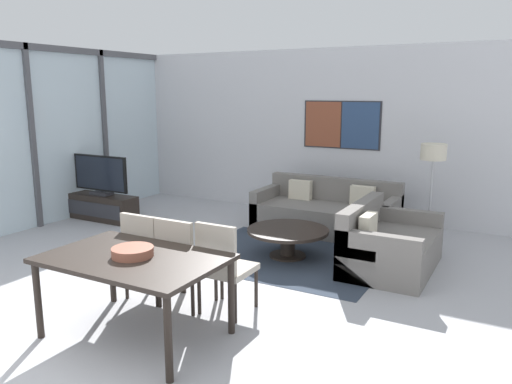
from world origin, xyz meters
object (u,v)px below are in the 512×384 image
at_px(dining_chair_left, 148,251).
at_px(dining_table, 134,264).
at_px(television, 100,175).
at_px(dining_chair_centre, 182,258).
at_px(coffee_table, 288,236).
at_px(floor_lamp, 433,160).
at_px(sofa_side, 385,247).
at_px(dining_chair_right, 223,263).
at_px(fruit_bowl, 133,251).
at_px(sofa_main, 327,214).
at_px(tv_console, 102,207).

bearing_deg(dining_chair_left, dining_table, -57.24).
height_order(television, dining_chair_centre, television).
height_order(coffee_table, dining_chair_centre, dining_chair_centre).
distance_m(coffee_table, floor_lamp, 2.28).
xyz_separation_m(sofa_side, dining_chair_left, (-1.89, -2.07, 0.24)).
bearing_deg(dining_chair_right, fruit_bowl, -120.80).
bearing_deg(coffee_table, dining_chair_centre, -97.69).
xyz_separation_m(sofa_main, coffee_table, (0.00, -1.40, 0.01)).
xyz_separation_m(tv_console, floor_lamp, (4.98, 1.24, 0.97)).
xyz_separation_m(television, sofa_main, (3.51, 1.16, -0.48)).
bearing_deg(dining_chair_right, dining_chair_centre, -171.69).
relative_size(sofa_main, dining_table, 1.38).
relative_size(dining_chair_centre, floor_lamp, 0.65).
height_order(tv_console, sofa_main, sofa_main).
height_order(dining_chair_centre, fruit_bowl, dining_chair_centre).
height_order(tv_console, television, television).
distance_m(television, dining_chair_left, 3.53).
relative_size(dining_table, fruit_bowl, 4.31).
bearing_deg(dining_chair_centre, television, 146.98).
height_order(dining_chair_left, floor_lamp, floor_lamp).
relative_size(television, dining_table, 0.73).
relative_size(fruit_bowl, floor_lamp, 0.25).
distance_m(tv_console, dining_chair_centre, 3.89).
height_order(television, sofa_main, television).
bearing_deg(floor_lamp, television, -165.98).
relative_size(dining_chair_left, dining_chair_centre, 1.00).
bearing_deg(dining_chair_left, tv_console, 143.15).
bearing_deg(television, coffee_table, -3.89).
bearing_deg(sofa_main, coffee_table, -90.00).
relative_size(dining_table, dining_chair_right, 1.67).
distance_m(sofa_main, sofa_side, 1.71).
bearing_deg(sofa_side, tv_console, 89.42).
relative_size(dining_chair_right, fruit_bowl, 2.57).
height_order(dining_chair_left, dining_chair_right, same).
distance_m(tv_console, dining_chair_right, 4.23).
bearing_deg(sofa_main, dining_chair_left, -101.80).
bearing_deg(dining_chair_centre, sofa_side, 54.84).
bearing_deg(dining_chair_left, floor_lamp, 57.28).
bearing_deg(dining_chair_right, dining_chair_left, -175.76).
bearing_deg(television, dining_table, -40.58).
height_order(television, fruit_bowl, television).
distance_m(dining_chair_centre, floor_lamp, 3.83).
bearing_deg(dining_table, floor_lamp, 66.81).
height_order(tv_console, dining_chair_centre, dining_chair_centre).
distance_m(fruit_bowl, floor_lamp, 4.40).
height_order(television, dining_chair_left, television).
bearing_deg(sofa_main, tv_console, -161.66).
xyz_separation_m(coffee_table, dining_table, (-0.25, -2.55, 0.37)).
distance_m(television, dining_chair_centre, 3.89).
bearing_deg(dining_chair_left, dining_chair_centre, 0.13).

